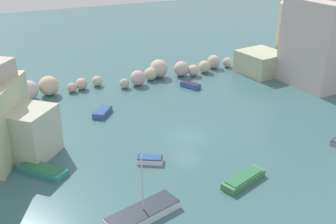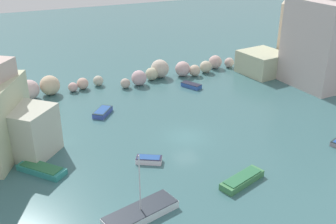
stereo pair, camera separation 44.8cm
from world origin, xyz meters
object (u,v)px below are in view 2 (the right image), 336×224
(moored_boat_2, at_px, (242,180))
(moored_boat_7, at_px, (141,213))
(moored_boat_1, at_px, (103,112))
(moored_boat_5, at_px, (191,85))
(moored_boat_0, at_px, (47,113))
(moored_boat_6, at_px, (149,160))
(moored_boat_4, at_px, (42,169))

(moored_boat_2, bearing_deg, moored_boat_7, 165.40)
(moored_boat_1, xyz_separation_m, moored_boat_5, (13.28, 3.35, -0.03))
(moored_boat_0, distance_m, moored_boat_6, 15.74)
(moored_boat_0, bearing_deg, moored_boat_4, 62.05)
(moored_boat_0, height_order, moored_boat_7, moored_boat_7)
(moored_boat_1, xyz_separation_m, moored_boat_4, (-8.21, -9.33, -0.03))
(moored_boat_4, bearing_deg, moored_boat_1, -81.17)
(moored_boat_1, height_order, moored_boat_4, moored_boat_1)
(moored_boat_4, xyz_separation_m, moored_boat_7, (5.69, -9.12, 0.05))
(moored_boat_6, bearing_deg, moored_boat_1, -55.14)
(moored_boat_0, relative_size, moored_boat_4, 0.60)
(moored_boat_1, bearing_deg, moored_boat_4, 178.27)
(moored_boat_5, xyz_separation_m, moored_boat_7, (-15.80, -21.80, 0.06))
(moored_boat_1, xyz_separation_m, moored_boat_2, (6.68, -18.04, -0.00))
(moored_boat_4, bearing_deg, moored_boat_5, -99.27)
(moored_boat_4, relative_size, moored_boat_5, 1.49)
(moored_boat_5, xyz_separation_m, moored_boat_6, (-12.41, -15.16, 0.01))
(moored_boat_6, bearing_deg, moored_boat_4, 15.41)
(moored_boat_4, height_order, moored_boat_5, moored_boat_4)
(moored_boat_1, relative_size, moored_boat_7, 0.51)
(moored_boat_4, bearing_deg, moored_boat_6, -145.07)
(moored_boat_4, bearing_deg, moored_boat_7, 172.15)
(moored_boat_1, distance_m, moored_boat_7, 18.63)
(moored_boat_5, height_order, moored_boat_7, moored_boat_7)
(moored_boat_0, height_order, moored_boat_2, moored_boat_2)
(moored_boat_2, xyz_separation_m, moored_boat_5, (6.59, 21.38, -0.03))
(moored_boat_2, distance_m, moored_boat_5, 22.38)
(moored_boat_5, distance_m, moored_boat_7, 26.92)
(moored_boat_2, height_order, moored_boat_6, moored_boat_2)
(moored_boat_5, bearing_deg, moored_boat_4, 94.99)
(moored_boat_6, bearing_deg, moored_boat_2, 163.70)
(moored_boat_6, height_order, moored_boat_7, moored_boat_7)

